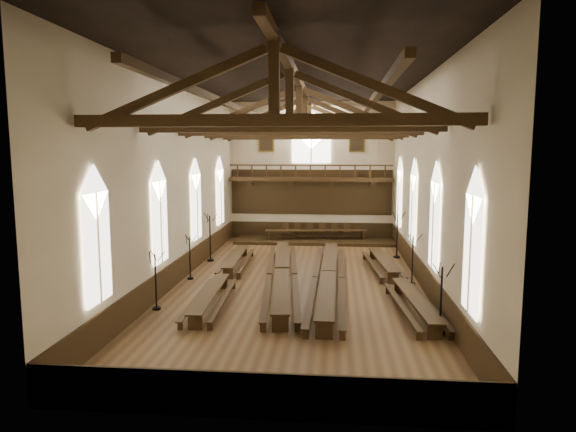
% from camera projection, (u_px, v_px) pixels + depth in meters
% --- Properties ---
extents(ground, '(26.00, 26.00, 0.00)m').
position_uv_depth(ground, '(298.00, 283.00, 25.39)').
color(ground, brown).
rests_on(ground, ground).
extents(room_walls, '(26.00, 26.00, 26.00)m').
position_uv_depth(room_walls, '(299.00, 152.00, 24.55)').
color(room_walls, beige).
rests_on(room_walls, ground).
extents(wainscot_band, '(12.00, 26.00, 1.20)m').
position_uv_depth(wainscot_band, '(298.00, 271.00, 25.31)').
color(wainscot_band, '#352310').
rests_on(wainscot_band, ground).
extents(side_windows, '(11.85, 19.80, 4.50)m').
position_uv_depth(side_windows, '(299.00, 208.00, 24.91)').
color(side_windows, white).
rests_on(side_windows, room_walls).
extents(end_window, '(2.80, 0.12, 3.80)m').
position_uv_depth(end_window, '(311.00, 140.00, 37.19)').
color(end_window, white).
rests_on(end_window, room_walls).
extents(minstrels_gallery, '(11.80, 1.24, 3.70)m').
position_uv_depth(minstrels_gallery, '(311.00, 186.00, 37.39)').
color(minstrels_gallery, '#3E2A13').
rests_on(minstrels_gallery, room_walls).
extents(portraits, '(7.75, 0.09, 1.45)m').
position_uv_depth(portraits, '(311.00, 142.00, 37.21)').
color(portraits, brown).
rests_on(portraits, room_walls).
extents(roof_trusses, '(11.70, 25.70, 2.80)m').
position_uv_depth(roof_trusses, '(299.00, 115.00, 24.33)').
color(roof_trusses, '#3E2A13').
rests_on(roof_trusses, room_walls).
extents(refectory_row_a, '(1.62, 13.65, 0.66)m').
position_uv_depth(refectory_row_a, '(225.00, 274.00, 25.18)').
color(refectory_row_a, '#3E2A13').
rests_on(refectory_row_a, ground).
extents(refectory_row_b, '(2.20, 14.61, 0.76)m').
position_uv_depth(refectory_row_b, '(281.00, 272.00, 25.41)').
color(refectory_row_b, '#3E2A13').
rests_on(refectory_row_b, ground).
extents(refectory_row_c, '(1.66, 14.69, 0.78)m').
position_uv_depth(refectory_row_c, '(329.00, 275.00, 24.69)').
color(refectory_row_c, '#3E2A13').
rests_on(refectory_row_c, ground).
extents(refectory_row_d, '(1.90, 13.81, 0.68)m').
position_uv_depth(refectory_row_d, '(396.00, 279.00, 24.27)').
color(refectory_row_d, '#3E2A13').
rests_on(refectory_row_d, ground).
extents(dais, '(11.40, 3.13, 0.21)m').
position_uv_depth(dais, '(316.00, 241.00, 36.60)').
color(dais, '#352310').
rests_on(dais, ground).
extents(high_table, '(7.28, 1.57, 0.68)m').
position_uv_depth(high_table, '(316.00, 231.00, 36.51)').
color(high_table, '#3E2A13').
rests_on(high_table, dais).
extents(high_chairs, '(5.01, 0.51, 1.06)m').
position_uv_depth(high_chairs, '(316.00, 230.00, 37.22)').
color(high_chairs, '#3E2A13').
rests_on(high_chairs, dais).
extents(candelabrum_left_near, '(0.67, 0.76, 2.48)m').
position_uv_depth(candelabrum_left_near, '(156.00, 292.00, 21.11)').
color(candelabrum_left_near, black).
rests_on(candelabrum_left_near, ground).
extents(candelabrum_left_mid, '(0.66, 0.70, 2.31)m').
position_uv_depth(candelabrum_left_mid, '(190.00, 266.00, 26.08)').
color(candelabrum_left_mid, black).
rests_on(candelabrum_left_mid, ground).
extents(candelabrum_left_far, '(0.86, 0.84, 2.88)m').
position_uv_depth(candelabrum_left_far, '(210.00, 247.00, 30.28)').
color(candelabrum_left_far, black).
rests_on(candelabrum_left_far, ground).
extents(candelabrum_right_near, '(0.79, 0.75, 2.61)m').
position_uv_depth(candelabrum_right_near, '(441.00, 313.00, 18.29)').
color(candelabrum_right_near, black).
rests_on(candelabrum_right_near, ground).
extents(candelabrum_right_mid, '(0.69, 0.78, 2.53)m').
position_uv_depth(candelabrum_right_mid, '(412.00, 269.00, 24.99)').
color(candelabrum_right_mid, black).
rests_on(candelabrum_right_mid, ground).
extents(candelabrum_right_far, '(0.84, 0.86, 2.86)m').
position_uv_depth(candelabrum_right_far, '(397.00, 244.00, 31.19)').
color(candelabrum_right_far, black).
rests_on(candelabrum_right_far, ground).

